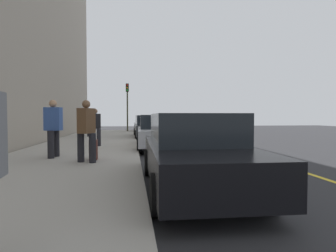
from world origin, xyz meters
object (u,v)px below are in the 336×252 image
at_px(pedestrian_brown_coat, 86,129).
at_px(pedestrian_navy_coat, 86,122).
at_px(parked_car_white, 145,124).
at_px(pedestrian_blue_coat, 53,127).
at_px(parked_car_black, 194,151).
at_px(rolling_suitcase, 93,150).
at_px(parked_car_silver, 158,132).
at_px(traffic_light_pole, 127,99).
at_px(parked_car_charcoal, 149,127).
at_px(pedestrian_black_coat, 95,126).

distance_m(pedestrian_brown_coat, pedestrian_navy_coat, 10.26).
bearing_deg(parked_car_white, pedestrian_blue_coat, -12.91).
height_order(parked_car_black, rolling_suitcase, parked_car_black).
bearing_deg(pedestrian_blue_coat, parked_car_silver, 131.03).
bearing_deg(traffic_light_pole, pedestrian_navy_coat, -21.99).
distance_m(pedestrian_blue_coat, pedestrian_brown_coat, 1.63).
height_order(pedestrian_blue_coat, pedestrian_navy_coat, pedestrian_blue_coat).
distance_m(parked_car_white, parked_car_charcoal, 6.86).
xyz_separation_m(pedestrian_brown_coat, pedestrian_black_coat, (-4.45, -0.32, -0.07)).
relative_size(parked_car_black, pedestrian_blue_coat, 2.53).
relative_size(parked_car_white, pedestrian_navy_coat, 2.57).
xyz_separation_m(pedestrian_blue_coat, pedestrian_navy_coat, (-9.02, -0.45, -0.03)).
distance_m(parked_car_white, traffic_light_pole, 2.71).
height_order(parked_car_charcoal, pedestrian_navy_coat, pedestrian_navy_coat).
distance_m(parked_car_white, pedestrian_black_coat, 12.73).
height_order(parked_car_silver, pedestrian_black_coat, pedestrian_black_coat).
bearing_deg(rolling_suitcase, parked_car_charcoal, 166.73).
distance_m(pedestrian_navy_coat, traffic_light_pole, 7.03).
bearing_deg(pedestrian_brown_coat, parked_car_charcoal, 166.67).
height_order(parked_car_charcoal, pedestrian_black_coat, pedestrian_black_coat).
bearing_deg(pedestrian_blue_coat, pedestrian_navy_coat, -177.15).
bearing_deg(parked_car_black, rolling_suitcase, -142.38).
bearing_deg(parked_car_white, pedestrian_brown_coat, -8.16).
relative_size(pedestrian_brown_coat, pedestrian_black_coat, 1.08).
height_order(parked_car_white, pedestrian_black_coat, pedestrian_black_coat).
bearing_deg(rolling_suitcase, parked_car_silver, 148.59).
relative_size(parked_car_black, traffic_light_pole, 1.12).
bearing_deg(pedestrian_black_coat, pedestrian_blue_coat, -14.63).
xyz_separation_m(parked_car_charcoal, pedestrian_black_coat, (5.57, -2.70, 0.26)).
relative_size(parked_car_white, parked_car_charcoal, 0.99).
relative_size(parked_car_charcoal, pedestrian_navy_coat, 2.59).
bearing_deg(parked_car_charcoal, traffic_light_pole, -166.99).
distance_m(pedestrian_blue_coat, traffic_light_pole, 15.55).
distance_m(parked_car_white, pedestrian_brown_coat, 17.05).
bearing_deg(traffic_light_pole, pedestrian_brown_coat, -3.13).
distance_m(parked_car_silver, pedestrian_blue_coat, 4.84).
distance_m(parked_car_charcoal, pedestrian_black_coat, 6.20).
bearing_deg(parked_car_charcoal, pedestrian_blue_coat, -21.83).
height_order(parked_car_silver, traffic_light_pole, traffic_light_pole).
xyz_separation_m(pedestrian_blue_coat, pedestrian_black_coat, (-3.34, 0.87, -0.11)).
xyz_separation_m(parked_car_black, pedestrian_brown_coat, (-2.63, -2.51, 0.33)).
bearing_deg(parked_car_silver, parked_car_charcoal, -179.25).
height_order(pedestrian_blue_coat, pedestrian_brown_coat, pedestrian_blue_coat).
height_order(pedestrian_blue_coat, traffic_light_pole, traffic_light_pole).
height_order(parked_car_black, pedestrian_brown_coat, pedestrian_brown_coat).
bearing_deg(pedestrian_navy_coat, pedestrian_black_coat, 13.07).
bearing_deg(pedestrian_navy_coat, traffic_light_pole, 158.01).
bearing_deg(rolling_suitcase, pedestrian_black_coat, -173.58).
distance_m(parked_car_black, traffic_light_pole, 19.24).
relative_size(pedestrian_blue_coat, pedestrian_navy_coat, 1.03).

